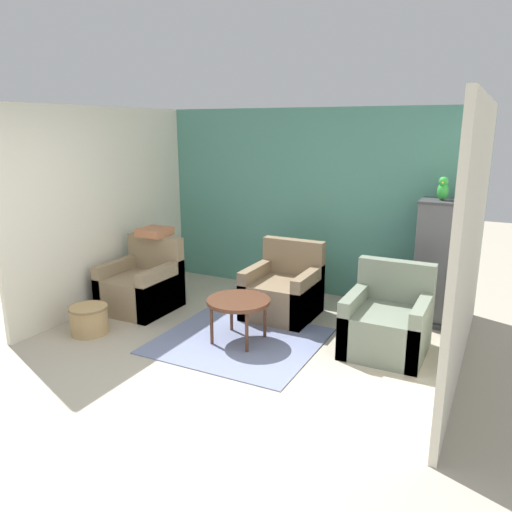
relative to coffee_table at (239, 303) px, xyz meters
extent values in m
plane|color=#B2A893|center=(0.02, -1.19, -0.43)|extent=(20.00, 20.00, 0.00)
cube|color=#4C897A|center=(0.02, 1.95, 0.81)|extent=(4.33, 0.06, 2.47)
cube|color=silver|center=(-2.11, 0.36, 0.81)|extent=(0.06, 3.11, 2.47)
cube|color=silver|center=(2.16, 0.36, 0.81)|extent=(0.06, 3.11, 2.47)
cube|color=slate|center=(0.00, 0.00, -0.43)|extent=(1.67, 1.54, 0.01)
cylinder|color=#512D1E|center=(0.00, 0.00, 0.03)|extent=(0.67, 0.67, 0.04)
cylinder|color=#512D1E|center=(-0.21, -0.21, -0.21)|extent=(0.04, 0.04, 0.44)
cylinder|color=#512D1E|center=(0.21, -0.21, -0.21)|extent=(0.04, 0.04, 0.44)
cylinder|color=#512D1E|center=(-0.21, 0.21, -0.21)|extent=(0.04, 0.04, 0.44)
cylinder|color=#512D1E|center=(0.21, 0.21, -0.21)|extent=(0.04, 0.04, 0.44)
cube|color=#8E7A5B|center=(-1.56, 0.28, -0.21)|extent=(0.79, 0.82, 0.45)
cube|color=#8E7A5B|center=(-1.56, 0.62, 0.24)|extent=(0.79, 0.14, 0.44)
cube|color=#8E7A5B|center=(-1.89, 0.28, -0.13)|extent=(0.12, 0.82, 0.60)
cube|color=#8E7A5B|center=(-1.22, 0.28, -0.13)|extent=(0.12, 0.82, 0.60)
cube|color=slate|center=(1.45, 0.45, -0.21)|extent=(0.79, 0.82, 0.45)
cube|color=slate|center=(1.45, 0.79, 0.24)|extent=(0.79, 0.14, 0.44)
cube|color=slate|center=(1.12, 0.45, -0.13)|extent=(0.12, 0.82, 0.60)
cube|color=slate|center=(1.79, 0.45, -0.13)|extent=(0.12, 0.82, 0.60)
cube|color=#7A664C|center=(0.11, 0.88, -0.21)|extent=(0.79, 0.82, 0.45)
cube|color=#7A664C|center=(0.11, 1.22, 0.24)|extent=(0.79, 0.14, 0.44)
cube|color=#7A664C|center=(-0.23, 0.88, -0.13)|extent=(0.12, 0.82, 0.60)
cube|color=#7A664C|center=(0.44, 0.88, -0.13)|extent=(0.12, 0.82, 0.60)
cube|color=#353539|center=(1.75, 1.53, -0.40)|extent=(0.50, 0.50, 0.06)
cube|color=#4C4C51|center=(1.75, 1.53, 0.31)|extent=(0.43, 0.43, 1.35)
cube|color=#353539|center=(1.75, 1.53, 1.00)|extent=(0.45, 0.45, 0.03)
ellipsoid|color=green|center=(1.75, 1.53, 1.11)|extent=(0.12, 0.15, 0.20)
sphere|color=green|center=(1.75, 1.51, 1.22)|extent=(0.10, 0.10, 0.10)
cone|color=gold|center=(1.75, 1.46, 1.21)|extent=(0.05, 0.05, 0.05)
cone|color=green|center=(1.75, 1.60, 1.09)|extent=(0.06, 0.13, 0.17)
cylinder|color=#66605B|center=(1.12, 1.47, -0.32)|extent=(0.21, 0.21, 0.22)
cylinder|color=brown|center=(1.12, 1.47, -0.10)|extent=(0.02, 0.02, 0.22)
sphere|color=#566B47|center=(1.12, 1.47, 0.11)|extent=(0.28, 0.28, 0.28)
sphere|color=#566B47|center=(1.04, 1.50, 0.06)|extent=(0.17, 0.17, 0.17)
sphere|color=#566B47|center=(1.19, 1.45, 0.07)|extent=(0.15, 0.15, 0.15)
cylinder|color=tan|center=(-1.59, -0.56, -0.27)|extent=(0.41, 0.41, 0.31)
cylinder|color=olive|center=(-1.59, -0.56, -0.13)|extent=(0.43, 0.43, 0.02)
cube|color=#B2704C|center=(-1.56, 0.62, 0.51)|extent=(0.36, 0.36, 0.10)
camera|label=1|loc=(2.42, -4.33, 1.81)|focal=35.00mm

